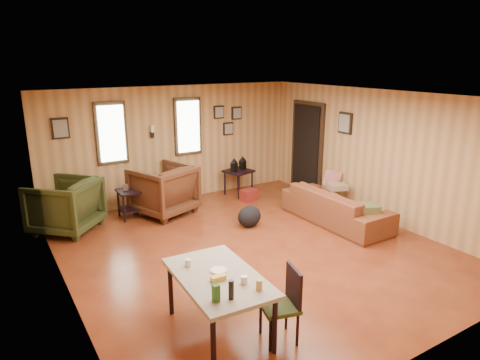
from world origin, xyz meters
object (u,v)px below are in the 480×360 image
(end_table, at_px, (132,198))
(side_table, at_px, (238,169))
(sofa, at_px, (336,201))
(dining_table, at_px, (219,281))
(recliner_brown, at_px, (163,187))
(recliner_green, at_px, (65,203))

(end_table, height_order, side_table, side_table)
(sofa, xyz_separation_m, dining_table, (-3.43, -1.76, 0.21))
(recliner_brown, xyz_separation_m, end_table, (-0.58, 0.12, -0.15))
(recliner_green, bearing_deg, end_table, 135.89)
(sofa, distance_m, end_table, 3.81)
(sofa, height_order, dining_table, dining_table)
(recliner_green, height_order, side_table, recliner_green)
(end_table, relative_size, dining_table, 0.48)
(recliner_brown, bearing_deg, recliner_green, -22.94)
(sofa, bearing_deg, side_table, 14.57)
(recliner_brown, height_order, recliner_green, recliner_brown)
(recliner_brown, xyz_separation_m, side_table, (1.87, 0.27, 0.05))
(end_table, height_order, dining_table, dining_table)
(side_table, bearing_deg, recliner_brown, -171.85)
(recliner_brown, bearing_deg, end_table, -32.00)
(recliner_green, bearing_deg, recliner_brown, 131.43)
(recliner_green, height_order, dining_table, recliner_green)
(recliner_brown, height_order, side_table, recliner_brown)
(recliner_brown, distance_m, dining_table, 3.99)
(recliner_green, distance_m, side_table, 3.66)
(sofa, xyz_separation_m, recliner_brown, (-2.50, 2.12, 0.11))
(end_table, bearing_deg, recliner_brown, -11.55)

